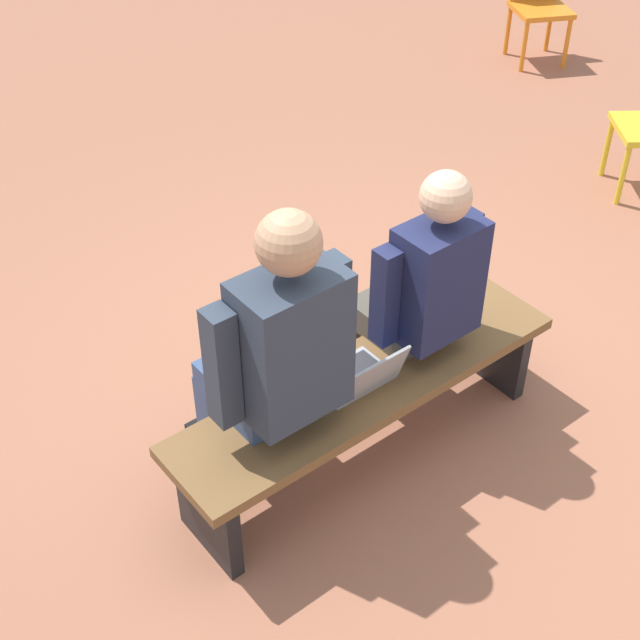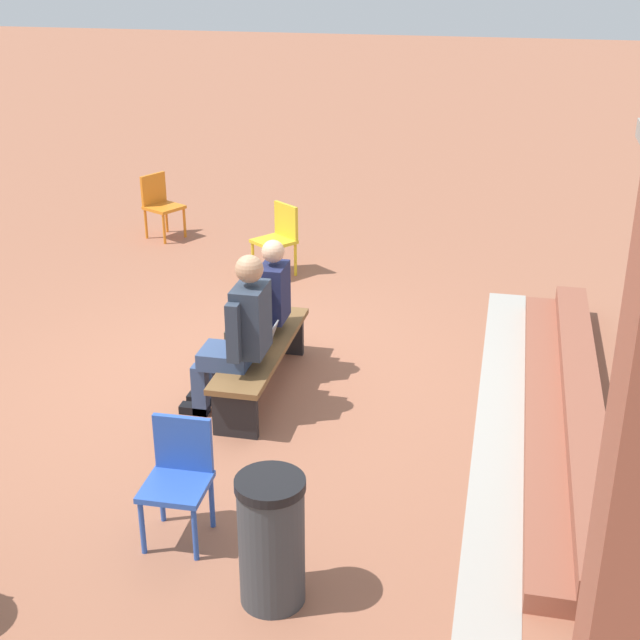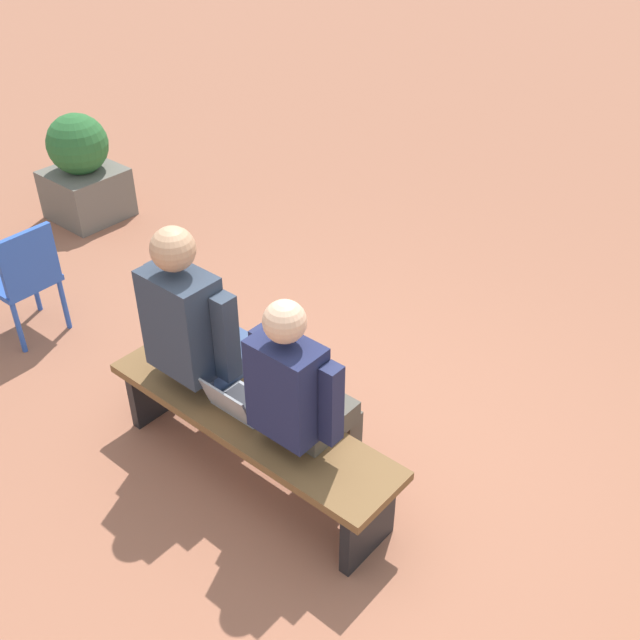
% 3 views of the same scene
% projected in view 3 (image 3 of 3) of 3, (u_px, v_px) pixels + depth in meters
% --- Properties ---
extents(ground_plane, '(60.00, 60.00, 0.00)m').
position_uv_depth(ground_plane, '(313.00, 467.00, 4.24)').
color(ground_plane, '#9E6047').
extents(bench, '(1.80, 0.44, 0.45)m').
position_uv_depth(bench, '(250.00, 427.00, 3.99)').
color(bench, brown).
rests_on(bench, ground).
extents(person_student, '(0.52, 0.66, 1.31)m').
position_uv_depth(person_student, '(302.00, 397.00, 3.66)').
color(person_student, '#4C473D').
rests_on(person_student, ground).
extents(person_adult, '(0.59, 0.75, 1.43)m').
position_uv_depth(person_adult, '(201.00, 332.00, 4.02)').
color(person_adult, '#384C75').
rests_on(person_adult, ground).
extents(laptop, '(0.32, 0.29, 0.21)m').
position_uv_depth(laptop, '(239.00, 403.00, 3.93)').
color(laptop, '#9EA0A5').
rests_on(laptop, bench).
extents(plastic_chair_by_pillar, '(0.43, 0.43, 0.84)m').
position_uv_depth(plastic_chair_by_pillar, '(24.00, 275.00, 5.01)').
color(plastic_chair_by_pillar, '#2D56B7').
rests_on(plastic_chair_by_pillar, ground).
extents(planter, '(0.60, 0.60, 0.94)m').
position_uv_depth(planter, '(83.00, 171.00, 6.51)').
color(planter, '#6B665B').
rests_on(planter, ground).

